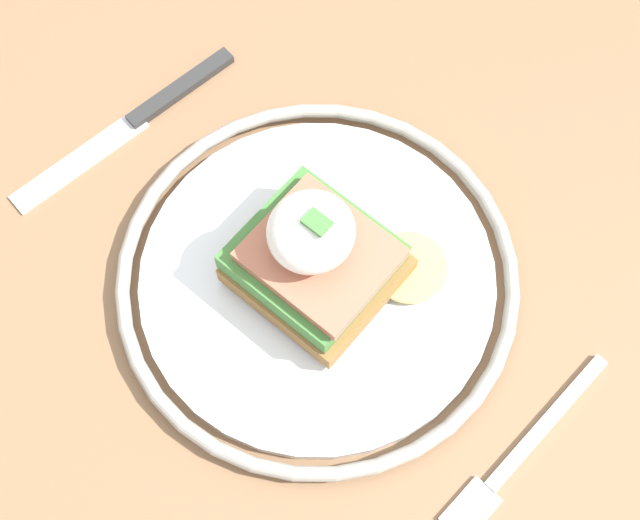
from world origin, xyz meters
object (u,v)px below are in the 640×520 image
(sandwich, at_px, (319,253))
(fork, at_px, (521,452))
(plate, at_px, (320,275))
(knife, at_px, (143,115))

(sandwich, distance_m, fork, 0.18)
(sandwich, bearing_deg, plate, -175.61)
(fork, distance_m, knife, 0.36)
(sandwich, xyz_separation_m, fork, (-0.17, 0.01, -0.04))
(plate, distance_m, fork, 0.17)
(plate, relative_size, knife, 1.40)
(plate, height_order, sandwich, sandwich)
(plate, xyz_separation_m, fork, (-0.17, 0.01, -0.01))
(plate, distance_m, knife, 0.18)
(sandwich, distance_m, knife, 0.19)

